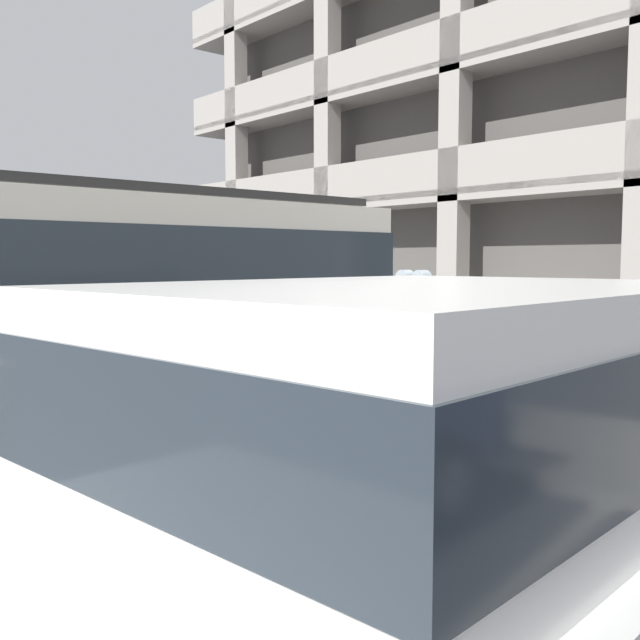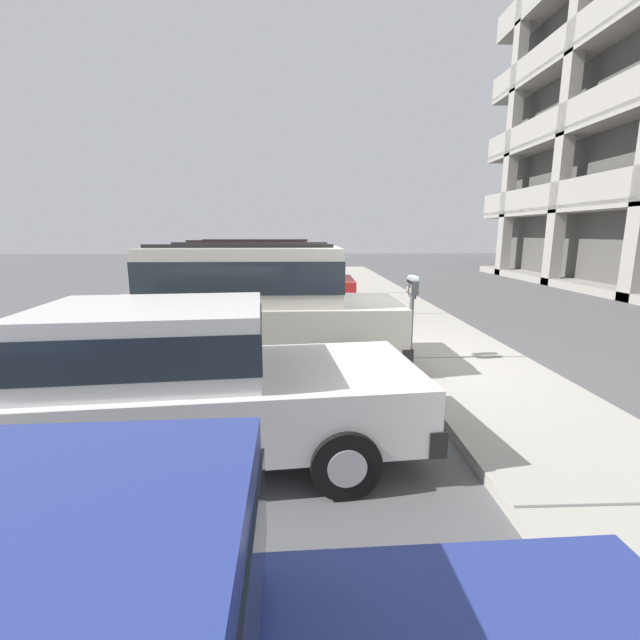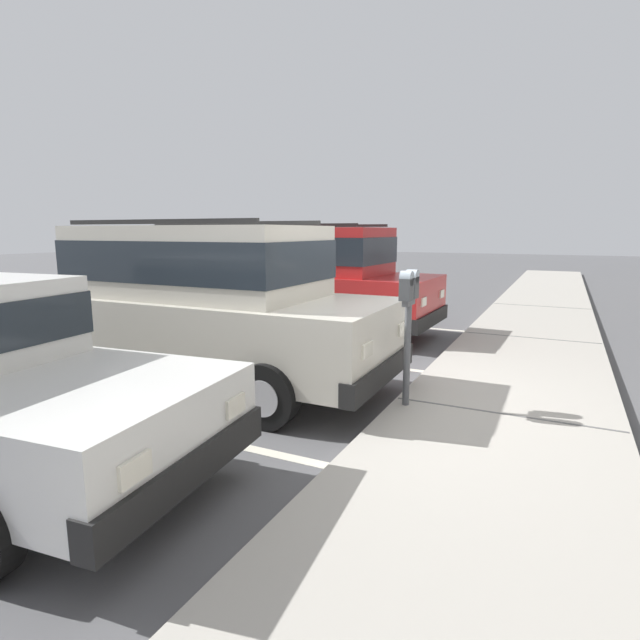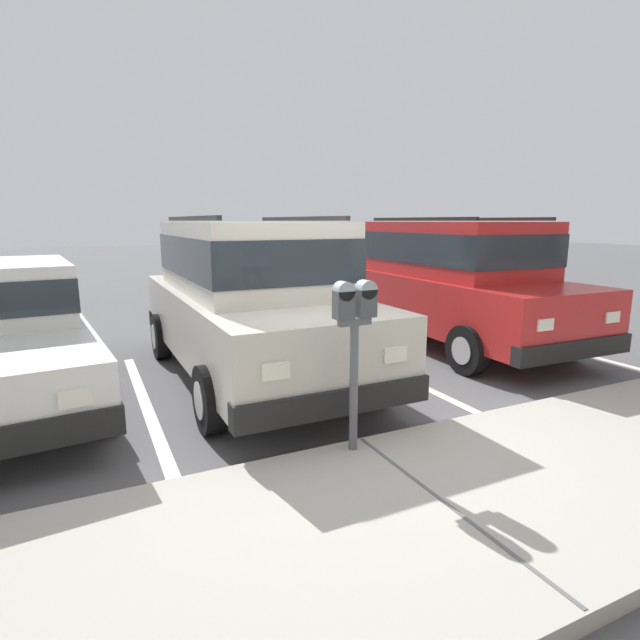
{
  "view_description": "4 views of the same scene",
  "coord_description": "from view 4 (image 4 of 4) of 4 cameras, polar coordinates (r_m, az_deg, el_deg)",
  "views": [
    {
      "loc": [
        4.44,
        -4.45,
        1.61
      ],
      "look_at": [
        -0.15,
        -0.49,
        1.1
      ],
      "focal_mm": 40.0,
      "sensor_mm": 36.0,
      "label": 1
    },
    {
      "loc": [
        6.87,
        -1.38,
        2.18
      ],
      "look_at": [
        0.41,
        -1.14,
        0.87
      ],
      "focal_mm": 24.0,
      "sensor_mm": 36.0,
      "label": 2
    },
    {
      "loc": [
        5.03,
        1.73,
        1.91
      ],
      "look_at": [
        -0.06,
        -0.75,
        0.9
      ],
      "focal_mm": 28.0,
      "sensor_mm": 36.0,
      "label": 3
    },
    {
      "loc": [
        2.08,
        3.71,
        1.98
      ],
      "look_at": [
        -0.15,
        -0.92,
        0.96
      ],
      "focal_mm": 28.0,
      "sensor_mm": 36.0,
      "label": 4
    }
  ],
  "objects": [
    {
      "name": "ground_plane",
      "position": [
        4.71,
        3.32,
        -14.29
      ],
      "size": [
        80.0,
        80.0,
        0.1
      ],
      "color": "#565659"
    },
    {
      "name": "sidewalk",
      "position": [
        3.72,
        13.73,
        -20.21
      ],
      "size": [
        40.0,
        2.2,
        0.12
      ],
      "color": "#ADA89E",
      "rests_on": "ground_plane"
    },
    {
      "name": "parking_stall_lines",
      "position": [
        5.51,
        -18.82,
        -10.44
      ],
      "size": [
        12.59,
        4.8,
        0.01
      ],
      "color": "silver",
      "rests_on": "ground_plane"
    },
    {
      "name": "silver_suv",
      "position": [
        6.32,
        -8.05,
        3.02
      ],
      "size": [
        2.04,
        4.79,
        2.03
      ],
      "rotation": [
        0.0,
        0.0,
        0.01
      ],
      "color": "beige",
      "rests_on": "ground_plane"
    },
    {
      "name": "red_sedan",
      "position": [
        8.34,
        14.93,
        4.73
      ],
      "size": [
        2.11,
        4.83,
        2.03
      ],
      "rotation": [
        0.0,
        0.0,
        -0.03
      ],
      "color": "red",
      "rests_on": "ground_plane"
    },
    {
      "name": "parking_meter_near",
      "position": [
        3.96,
        3.97,
        -0.63
      ],
      "size": [
        0.35,
        0.12,
        1.41
      ],
      "color": "#595B60",
      "rests_on": "sidewalk"
    }
  ]
}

